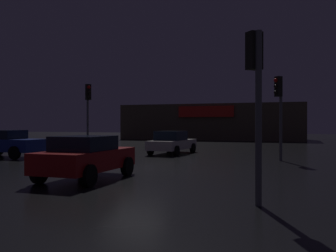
% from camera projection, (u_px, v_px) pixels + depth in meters
% --- Properties ---
extents(ground_plane, '(120.00, 120.00, 0.00)m').
position_uv_depth(ground_plane, '(134.00, 168.00, 15.58)').
color(ground_plane, black).
extents(store_building, '(21.49, 7.46, 4.20)m').
position_uv_depth(store_building, '(213.00, 122.00, 45.36)').
color(store_building, brown).
rests_on(store_building, ground).
extents(traffic_signal_main, '(0.42, 0.42, 4.31)m').
position_uv_depth(traffic_signal_main, '(88.00, 103.00, 22.83)').
color(traffic_signal_main, '#595B60').
rests_on(traffic_signal_main, ground).
extents(traffic_signal_opposite, '(0.42, 0.42, 4.25)m').
position_uv_depth(traffic_signal_opposite, '(279.00, 101.00, 18.61)').
color(traffic_signal_opposite, '#595B60').
rests_on(traffic_signal_opposite, ground).
extents(traffic_signal_cross_right, '(0.42, 0.42, 3.97)m').
position_uv_depth(traffic_signal_cross_right, '(256.00, 83.00, 8.47)').
color(traffic_signal_cross_right, '#595B60').
rests_on(traffic_signal_cross_right, ground).
extents(car_near, '(2.01, 3.94, 1.46)m').
position_uv_depth(car_near, '(86.00, 157.00, 12.38)').
color(car_near, '#A51414').
rests_on(car_near, ground).
extents(car_far, '(2.16, 4.45, 1.42)m').
position_uv_depth(car_far, '(172.00, 142.00, 23.11)').
color(car_far, silver).
rests_on(car_far, ground).
extents(car_crossing, '(4.46, 2.10, 1.52)m').
position_uv_depth(car_crossing, '(5.00, 143.00, 20.78)').
color(car_crossing, navy).
rests_on(car_crossing, ground).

